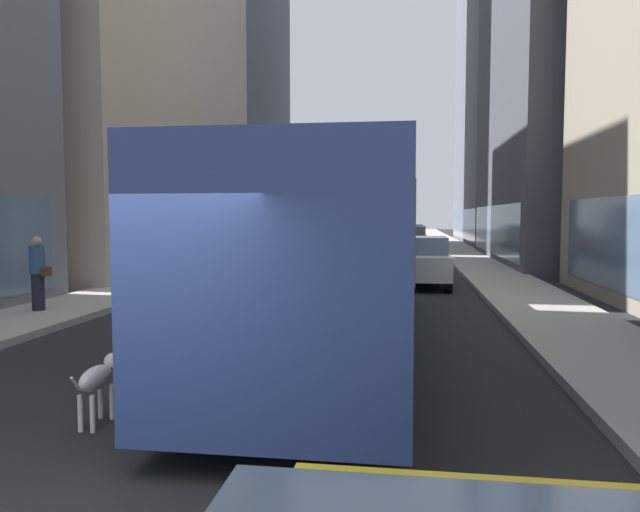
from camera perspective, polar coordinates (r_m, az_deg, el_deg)
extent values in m
plane|color=#232326|center=(38.84, 4.81, 0.53)|extent=(120.00, 120.00, 0.00)
cube|color=#ADA89E|center=(39.60, -3.45, 0.71)|extent=(2.40, 110.00, 0.15)
cube|color=#ADA89E|center=(38.90, 13.21, 0.56)|extent=(2.40, 110.00, 0.15)
cube|color=#B2A893|center=(29.15, -22.46, 17.80)|extent=(10.83, 15.95, 18.87)
cube|color=slate|center=(25.97, -11.71, 2.30)|extent=(0.08, 14.36, 2.40)
cube|color=slate|center=(44.40, -5.06, 3.03)|extent=(0.08, 15.46, 2.40)
cube|color=slate|center=(30.70, 16.47, 2.47)|extent=(0.08, 14.28, 2.40)
cube|color=slate|center=(52.95, 19.40, 17.86)|extent=(9.61, 21.50, 30.45)
cube|color=slate|center=(50.69, 13.72, 3.04)|extent=(0.08, 19.35, 2.40)
cube|color=#33478C|center=(10.50, 1.75, 0.45)|extent=(2.55, 11.50, 2.75)
cube|color=slate|center=(10.48, 1.75, 3.15)|extent=(2.57, 11.04, 0.90)
cube|color=black|center=(16.25, 4.06, -2.29)|extent=(2.55, 0.16, 0.44)
cylinder|color=black|center=(14.27, -1.11, -3.35)|extent=(0.30, 1.00, 1.00)
cylinder|color=black|center=(14.08, 7.98, -3.49)|extent=(0.30, 1.00, 1.00)
cylinder|color=black|center=(6.92, -11.88, -11.35)|extent=(0.30, 1.00, 1.00)
cylinder|color=black|center=(6.52, 7.47, -12.27)|extent=(0.30, 1.00, 1.00)
cube|color=silver|center=(15.79, -1.34, 4.63)|extent=(0.08, 0.24, 0.40)
cube|color=black|center=(45.73, 8.87, 1.89)|extent=(1.77, 4.28, 0.75)
cube|color=slate|center=(45.49, 8.88, 2.70)|extent=(1.63, 1.93, 0.55)
cylinder|color=black|center=(47.46, 7.91, 1.52)|extent=(0.22, 0.64, 0.64)
cylinder|color=black|center=(47.48, 9.78, 1.50)|extent=(0.22, 0.64, 0.64)
cylinder|color=black|center=(44.02, 7.87, 1.33)|extent=(0.22, 0.64, 0.64)
cylinder|color=black|center=(44.03, 9.89, 1.31)|extent=(0.22, 0.64, 0.64)
cube|color=silver|center=(19.65, 9.49, -0.83)|extent=(1.94, 4.28, 0.75)
cube|color=slate|center=(19.39, 9.52, 1.04)|extent=(1.79, 1.93, 0.55)
cylinder|color=black|center=(21.40, 7.08, -1.42)|extent=(0.22, 0.64, 0.64)
cylinder|color=black|center=(21.43, 11.69, -1.47)|extent=(0.22, 0.64, 0.64)
cylinder|color=black|center=(17.97, 6.83, -2.45)|extent=(0.22, 0.64, 0.64)
cylinder|color=black|center=(18.01, 12.32, -2.50)|extent=(0.22, 0.64, 0.64)
cube|color=slate|center=(35.25, 2.49, 1.33)|extent=(1.84, 4.31, 0.75)
cube|color=slate|center=(35.01, 2.46, 2.37)|extent=(1.69, 1.94, 0.55)
cylinder|color=black|center=(37.09, 1.52, 0.88)|extent=(0.22, 0.64, 0.64)
cylinder|color=black|center=(36.93, 4.02, 0.86)|extent=(0.22, 0.64, 0.64)
cylinder|color=black|center=(33.64, 0.81, 0.56)|extent=(0.22, 0.64, 0.64)
cylinder|color=black|center=(33.46, 3.56, 0.54)|extent=(0.22, 0.64, 0.64)
cube|color=red|center=(38.86, 8.95, 1.53)|extent=(1.73, 4.07, 0.75)
cube|color=slate|center=(38.63, 8.96, 2.48)|extent=(1.59, 1.83, 0.55)
cylinder|color=black|center=(40.49, 7.85, 1.10)|extent=(0.22, 0.64, 0.64)
cylinder|color=black|center=(40.51, 9.99, 1.08)|extent=(0.22, 0.64, 0.64)
cylinder|color=black|center=(37.26, 7.80, 0.86)|extent=(0.22, 0.64, 0.64)
cylinder|color=black|center=(37.27, 10.13, 0.83)|extent=(0.22, 0.64, 0.64)
cube|color=#B7BABF|center=(33.49, 6.30, 1.17)|extent=(1.88, 4.12, 0.75)
cube|color=slate|center=(33.26, 6.29, 2.27)|extent=(1.73, 1.85, 0.55)
cylinder|color=black|center=(35.19, 5.04, 0.70)|extent=(0.22, 0.64, 0.64)
cylinder|color=black|center=(35.14, 7.74, 0.67)|extent=(0.22, 0.64, 0.64)
cylinder|color=black|center=(31.92, 4.70, 0.37)|extent=(0.22, 0.64, 0.64)
cylinder|color=black|center=(31.85, 7.68, 0.34)|extent=(0.22, 0.64, 0.64)
cube|color=silver|center=(45.31, 1.78, 2.93)|extent=(2.30, 2.00, 2.10)
cube|color=silver|center=(41.59, 1.18, 3.19)|extent=(2.30, 5.50, 2.60)
cylinder|color=black|center=(45.47, 0.51, 1.61)|extent=(0.28, 0.90, 0.90)
cylinder|color=black|center=(45.24, 3.04, 1.60)|extent=(0.28, 0.90, 0.90)
cylinder|color=black|center=(40.03, -0.57, 1.29)|extent=(0.28, 0.90, 0.90)
cylinder|color=black|center=(39.77, 2.31, 1.27)|extent=(0.28, 0.90, 0.90)
ellipsoid|color=white|center=(7.06, -20.88, -10.98)|extent=(0.22, 0.60, 0.26)
sphere|color=white|center=(7.36, -19.43, -9.60)|extent=(0.20, 0.20, 0.20)
sphere|color=black|center=(7.40, -19.78, -9.39)|extent=(0.07, 0.07, 0.07)
sphere|color=black|center=(7.35, -18.94, -9.47)|extent=(0.07, 0.07, 0.07)
cylinder|color=white|center=(6.71, -22.59, -11.35)|extent=(0.03, 0.16, 0.19)
cylinder|color=white|center=(7.36, -20.48, -13.02)|extent=(0.06, 0.06, 0.40)
cylinder|color=white|center=(7.29, -19.49, -13.15)|extent=(0.06, 0.06, 0.40)
cylinder|color=white|center=(7.01, -22.19, -13.92)|extent=(0.06, 0.06, 0.40)
cylinder|color=white|center=(6.94, -21.16, -14.07)|extent=(0.06, 0.06, 0.40)
sphere|color=black|center=(7.11, -20.13, -10.52)|extent=(0.04, 0.04, 0.04)
sphere|color=black|center=(7.02, -21.64, -10.92)|extent=(0.04, 0.04, 0.04)
sphere|color=black|center=(6.88, -21.49, -10.86)|extent=(0.04, 0.04, 0.04)
cylinder|color=#1E1E2D|center=(14.91, -25.62, -3.14)|extent=(0.28, 0.28, 0.85)
cylinder|color=#33598C|center=(14.85, -25.70, -0.32)|extent=(0.34, 0.34, 0.62)
sphere|color=tan|center=(14.82, -25.75, 1.30)|extent=(0.22, 0.22, 0.22)
cube|color=#59331E|center=(14.74, -24.96, -1.34)|extent=(0.12, 0.24, 0.20)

